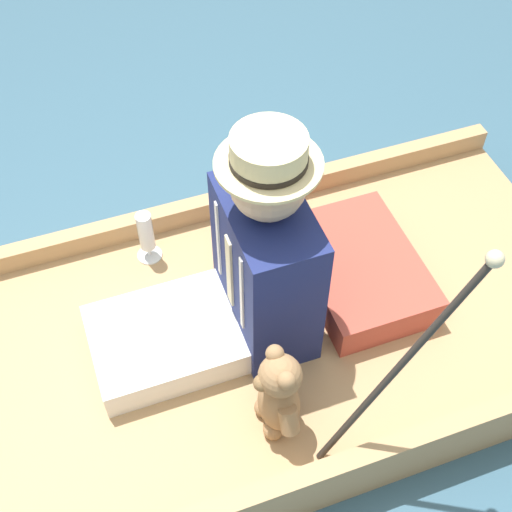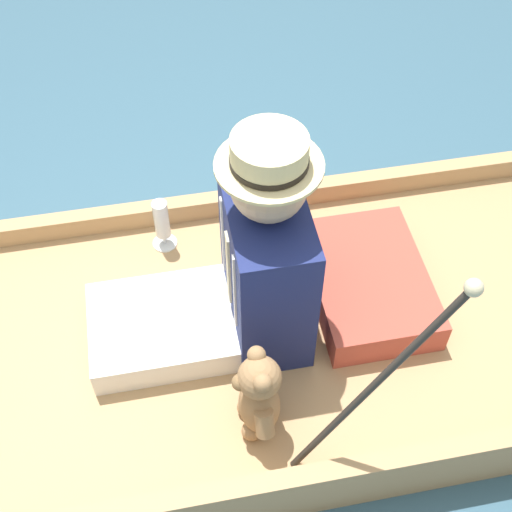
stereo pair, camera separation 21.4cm
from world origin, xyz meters
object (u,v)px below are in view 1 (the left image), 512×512
object	(u,v)px
seated_person	(243,271)
teddy_bear	(278,395)
wine_glass	(146,234)
walking_cane	(412,352)

from	to	relation	value
seated_person	teddy_bear	xyz separation A→B (m)	(-0.36, 0.02, -0.14)
seated_person	wine_glass	size ratio (longest dim) A/B	3.80
seated_person	walking_cane	world-z (taller)	seated_person
teddy_bear	walking_cane	size ratio (longest dim) A/B	0.43
seated_person	wine_glass	world-z (taller)	seated_person
seated_person	walking_cane	size ratio (longest dim) A/B	1.01
seated_person	walking_cane	xyz separation A→B (m)	(-0.51, -0.28, 0.17)
wine_glass	seated_person	bearing A→B (deg)	-151.05
wine_glass	teddy_bear	bearing A→B (deg)	-165.08
teddy_bear	wine_glass	size ratio (longest dim) A/B	1.62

